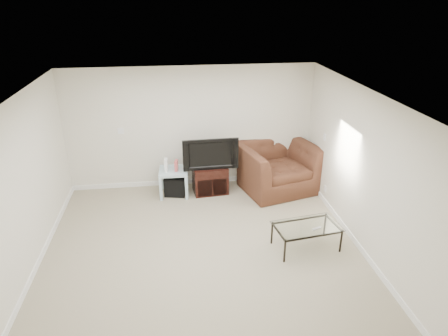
{
  "coord_description": "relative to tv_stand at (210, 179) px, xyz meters",
  "views": [
    {
      "loc": [
        -0.37,
        -5.25,
        3.8
      ],
      "look_at": [
        0.5,
        1.2,
        0.9
      ],
      "focal_mm": 32.0,
      "sensor_mm": 36.0,
      "label": 1
    }
  ],
  "objects": [
    {
      "name": "plate_back",
      "position": [
        -1.73,
        0.44,
        0.97
      ],
      "size": [
        0.12,
        0.02,
        0.12
      ],
      "primitive_type": "cube",
      "color": "white",
      "rests_on": "wall_back"
    },
    {
      "name": "game_case",
      "position": [
        -0.67,
        -0.03,
        0.36
      ],
      "size": [
        0.08,
        0.16,
        0.21
      ],
      "primitive_type": "cube",
      "rotation": [
        0.0,
        0.0,
        -0.16
      ],
      "color": "#CC4C4C",
      "rests_on": "side_table"
    },
    {
      "name": "tv_stand",
      "position": [
        0.0,
        0.0,
        0.0
      ],
      "size": [
        0.72,
        0.53,
        0.57
      ],
      "primitive_type": null,
      "rotation": [
        0.0,
        0.0,
        0.09
      ],
      "color": "black",
      "rests_on": "floor"
    },
    {
      "name": "side_table",
      "position": [
        -0.73,
        0.0,
        -0.02
      ],
      "size": [
        0.58,
        0.58,
        0.54
      ],
      "primitive_type": null,
      "rotation": [
        0.0,
        0.0,
        -0.04
      ],
      "color": "#9FBDC6",
      "rests_on": "floor"
    },
    {
      "name": "dvd_player",
      "position": [
        0.0,
        -0.04,
        0.19
      ],
      "size": [
        0.42,
        0.32,
        0.06
      ],
      "primitive_type": "cube",
      "rotation": [
        0.0,
        0.0,
        0.09
      ],
      "color": "black",
      "rests_on": "tv_stand"
    },
    {
      "name": "recliner",
      "position": [
        1.39,
        -0.02,
        0.36
      ],
      "size": [
        1.67,
        1.31,
        1.29
      ],
      "primitive_type": "imported",
      "rotation": [
        0.0,
        0.0,
        0.26
      ],
      "color": "#4C331B",
      "rests_on": "floor"
    },
    {
      "name": "coffee_table",
      "position": [
        1.32,
        -2.15,
        -0.08
      ],
      "size": [
        1.1,
        0.72,
        0.4
      ],
      "primitive_type": null,
      "rotation": [
        0.0,
        0.0,
        0.14
      ],
      "color": "black",
      "rests_on": "floor"
    },
    {
      "name": "floor",
      "position": [
        -0.33,
        -2.05,
        -0.28
      ],
      "size": [
        5.0,
        5.0,
        0.0
      ],
      "primitive_type": "plane",
      "color": "tan",
      "rests_on": "ground"
    },
    {
      "name": "game_console",
      "position": [
        -0.87,
        -0.02,
        0.38
      ],
      "size": [
        0.07,
        0.18,
        0.25
      ],
      "primitive_type": "cube",
      "rotation": [
        0.0,
        0.0,
        -0.08
      ],
      "color": "white",
      "rests_on": "side_table"
    },
    {
      "name": "plate_right_outlet",
      "position": [
        2.16,
        -0.75,
        0.02
      ],
      "size": [
        0.02,
        0.08,
        0.12
      ],
      "primitive_type": "cube",
      "color": "white",
      "rests_on": "wall_right"
    },
    {
      "name": "remote",
      "position": [
        1.44,
        -2.26,
        0.13
      ],
      "size": [
        0.17,
        0.1,
        0.02
      ],
      "primitive_type": "cube",
      "rotation": [
        0.0,
        0.0,
        0.36
      ],
      "color": "#B2B2B7",
      "rests_on": "coffee_table"
    },
    {
      "name": "subwoofer",
      "position": [
        -0.7,
        0.02,
        -0.09
      ],
      "size": [
        0.49,
        0.49,
        0.41
      ],
      "primitive_type": "cube",
      "rotation": [
        0.0,
        0.0,
        -0.21
      ],
      "color": "black",
      "rests_on": "floor"
    },
    {
      "name": "television",
      "position": [
        0.0,
        -0.03,
        0.6
      ],
      "size": [
        1.02,
        0.23,
        0.63
      ],
      "primitive_type": "imported",
      "rotation": [
        0.0,
        0.0,
        0.03
      ],
      "color": "black",
      "rests_on": "tv_stand"
    },
    {
      "name": "wall_right",
      "position": [
        2.17,
        -2.05,
        0.97
      ],
      "size": [
        0.02,
        5.0,
        2.5
      ],
      "primitive_type": "cube",
      "color": "silver",
      "rests_on": "ground"
    },
    {
      "name": "plate_right_switch",
      "position": [
        2.16,
        -0.45,
        0.97
      ],
      "size": [
        0.02,
        0.09,
        0.13
      ],
      "primitive_type": "cube",
      "color": "white",
      "rests_on": "wall_right"
    },
    {
      "name": "wall_back",
      "position": [
        -0.33,
        0.45,
        0.97
      ],
      "size": [
        5.0,
        0.02,
        2.5
      ],
      "primitive_type": "cube",
      "color": "silver",
      "rests_on": "ground"
    },
    {
      "name": "wall_left",
      "position": [
        -2.83,
        -2.05,
        0.97
      ],
      "size": [
        0.02,
        5.0,
        2.5
      ],
      "primitive_type": "cube",
      "color": "silver",
      "rests_on": "ground"
    },
    {
      "name": "ceiling",
      "position": [
        -0.33,
        -2.05,
        2.22
      ],
      "size": [
        5.0,
        5.0,
        0.0
      ],
      "primitive_type": "plane",
      "color": "white",
      "rests_on": "ground"
    }
  ]
}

